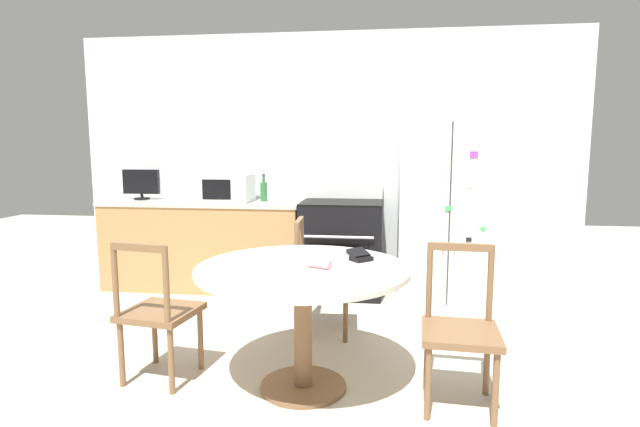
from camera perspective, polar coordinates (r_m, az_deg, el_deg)
ground_plane at (r=3.02m, az=-6.07°, el=-21.23°), size 14.00×14.00×0.00m
back_wall at (r=5.26m, az=0.52°, el=6.03°), size 5.20×0.10×2.60m
kitchen_counter at (r=5.29m, az=-12.98°, el=-3.43°), size 2.03×0.64×0.90m
refrigerator at (r=4.87m, az=14.10°, el=0.35°), size 0.87×0.72×1.70m
oven_range at (r=4.95m, az=2.50°, el=-3.80°), size 0.79×0.68×1.08m
microwave at (r=5.10m, az=-10.57°, el=2.90°), size 0.49×0.39×0.28m
countertop_tv at (r=5.53m, az=-19.75°, el=3.27°), size 0.39×0.16×0.31m
counter_bottle at (r=5.08m, az=-6.44°, el=2.59°), size 0.07×0.07×0.28m
dining_table at (r=2.98m, az=-1.97°, el=-8.61°), size 1.26×1.26×0.76m
dining_chair_right at (r=2.97m, az=15.71°, el=-12.76°), size 0.45×0.45×0.90m
dining_chair_left at (r=3.30m, az=-18.02°, el=-10.74°), size 0.48×0.48×0.90m
dining_chair_far at (r=3.90m, az=-0.01°, el=-7.50°), size 0.44×0.44×0.90m
candle_glass at (r=3.00m, az=-3.99°, el=-5.10°), size 0.08×0.08×0.09m
folded_napkin at (r=2.90m, az=-0.12°, el=-5.76°), size 0.15×0.10×0.05m
wallet at (r=3.10m, az=4.56°, el=-4.86°), size 0.17×0.17×0.07m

